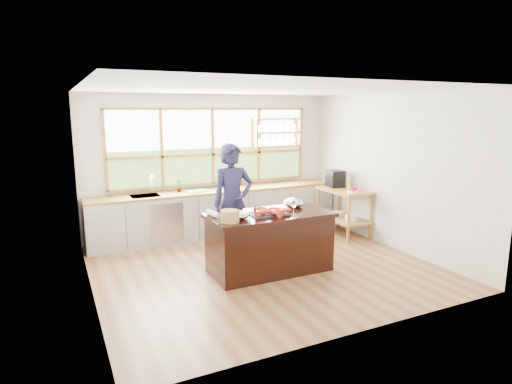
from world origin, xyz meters
TOP-DOWN VIEW (x-y plane):
  - ground_plane at (0.00, 0.00)m, footprint 5.00×5.00m
  - room_shell at (0.02, 0.51)m, footprint 5.02×4.52m
  - back_counter at (-0.02, 1.94)m, footprint 4.90×0.63m
  - right_shelf_unit at (2.19, 0.89)m, footprint 0.62×1.10m
  - island at (0.00, -0.20)m, footprint 1.85×0.90m
  - cook at (-0.30, 0.51)m, footprint 0.69×0.45m
  - potted_plant at (-0.76, 2.00)m, footprint 0.15×0.11m
  - cutting_board at (-0.43, 1.94)m, footprint 0.44×0.36m
  - espresso_machine at (2.19, 1.19)m, footprint 0.33×0.35m
  - wine_bottle at (2.24, 0.82)m, footprint 0.07×0.07m
  - fruit_bowl at (2.14, 0.56)m, footprint 0.22×0.22m
  - slate_board at (-0.05, -0.28)m, footprint 0.58×0.44m
  - lobster_pile at (-0.03, -0.31)m, footprint 0.52×0.48m
  - mixing_bowl_left at (-0.54, -0.32)m, footprint 0.27×0.27m
  - mixing_bowl_right at (0.52, -0.00)m, footprint 0.32×0.32m
  - wine_glass at (0.23, -0.49)m, footprint 0.08×0.08m
  - wicker_basket at (-0.73, -0.42)m, footprint 0.26×0.26m
  - parchment_roll at (-0.83, -0.02)m, footprint 0.12×0.31m

SIDE VIEW (x-z plane):
  - ground_plane at x=0.00m, z-range 0.00..0.00m
  - island at x=0.00m, z-range 0.00..0.90m
  - back_counter at x=-0.02m, z-range 0.00..0.90m
  - right_shelf_unit at x=2.19m, z-range 0.15..1.05m
  - cutting_board at x=-0.43m, z-range 0.90..0.91m
  - slate_board at x=-0.05m, z-range 0.90..0.92m
  - parchment_roll at x=-0.83m, z-range 0.90..0.98m
  - cook at x=-0.30m, z-range 0.00..1.89m
  - fruit_bowl at x=2.14m, z-range 0.89..1.00m
  - mixing_bowl_left at x=-0.54m, z-range 0.89..1.02m
  - lobster_pile at x=-0.03m, z-range 0.92..1.00m
  - mixing_bowl_right at x=0.52m, z-range 0.89..1.05m
  - wicker_basket at x=-0.73m, z-range 0.90..1.06m
  - potted_plant at x=-0.76m, z-range 0.90..1.15m
  - wine_bottle at x=2.24m, z-range 0.90..1.16m
  - wine_glass at x=0.23m, z-range 0.95..1.17m
  - espresso_machine at x=2.19m, z-range 0.90..1.23m
  - room_shell at x=0.02m, z-range 0.40..3.11m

